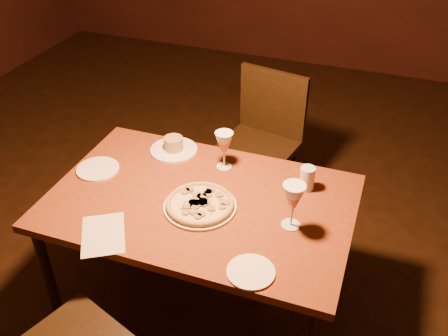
% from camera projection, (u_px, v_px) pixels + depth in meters
% --- Properties ---
extents(dining_table, '(1.31, 0.85, 0.70)m').
position_uv_depth(dining_table, '(201.00, 210.00, 2.20)').
color(dining_table, brown).
rests_on(dining_table, floor).
extents(chair_far, '(0.50, 0.50, 0.88)m').
position_uv_depth(chair_far, '(262.00, 138.00, 2.96)').
color(chair_far, black).
rests_on(chair_far, floor).
extents(pizza_plate, '(0.31, 0.31, 0.03)m').
position_uv_depth(pizza_plate, '(200.00, 204.00, 2.10)').
color(pizza_plate, white).
rests_on(pizza_plate, dining_table).
extents(ramekin_saucer, '(0.23, 0.23, 0.07)m').
position_uv_depth(ramekin_saucer, '(174.00, 147.00, 2.46)').
color(ramekin_saucer, white).
rests_on(ramekin_saucer, dining_table).
extents(wine_glass_far, '(0.08, 0.08, 0.19)m').
position_uv_depth(wine_glass_far, '(224.00, 150.00, 2.31)').
color(wine_glass_far, '#C05E50').
rests_on(wine_glass_far, dining_table).
extents(wine_glass_right, '(0.09, 0.09, 0.20)m').
position_uv_depth(wine_glass_right, '(293.00, 206.00, 1.96)').
color(wine_glass_right, '#C05E50').
rests_on(wine_glass_right, dining_table).
extents(water_tumbler, '(0.07, 0.07, 0.11)m').
position_uv_depth(water_tumbler, '(307.00, 178.00, 2.19)').
color(water_tumbler, silver).
rests_on(water_tumbler, dining_table).
extents(side_plate_left, '(0.20, 0.20, 0.01)m').
position_uv_depth(side_plate_left, '(98.00, 169.00, 2.34)').
color(side_plate_left, white).
rests_on(side_plate_left, dining_table).
extents(side_plate_near, '(0.18, 0.18, 0.01)m').
position_uv_depth(side_plate_near, '(251.00, 272.00, 1.81)').
color(side_plate_near, white).
rests_on(side_plate_near, dining_table).
extents(menu_card, '(0.27, 0.29, 0.00)m').
position_uv_depth(menu_card, '(103.00, 234.00, 1.98)').
color(menu_card, beige).
rests_on(menu_card, dining_table).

